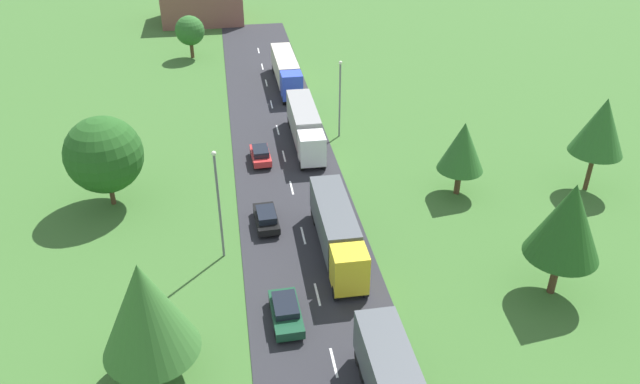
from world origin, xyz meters
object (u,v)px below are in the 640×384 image
Objects in this scene: truck_third at (305,125)px; distant_building at (202,0)px; tree_elm at (568,221)px; tree_ash at (190,31)px; truck_fourth at (286,70)px; lamppost_second at (219,201)px; truck_second at (337,230)px; car_third at (286,312)px; tree_oak at (104,155)px; tree_maple at (145,309)px; tree_lime at (463,147)px; lamppost_third at (340,95)px; car_fifth at (261,155)px; car_fourth at (266,218)px; tree_birch at (601,126)px.

truck_third is 49.67m from distant_building.
tree_ash is at bearing 114.96° from tree_elm.
lamppost_second is (-8.80, -34.46, 2.89)m from truck_fourth.
lamppost_second is at bearing 173.62° from truck_second.
tree_elm reaches higher than car_third.
tree_oak is at bearing 151.89° from tree_elm.
truck_third is 32.19m from tree_maple.
truck_second is at bearing -6.38° from lamppost_second.
lamppost_third is at bearing 122.00° from tree_lime.
tree_maple reaches higher than truck_second.
tree_elm is (18.67, -22.53, 5.17)m from car_fifth.
truck_fourth is (0.21, 35.42, -0.03)m from truck_second.
truck_second reaches higher than car_fourth.
tree_ash is at bearing 111.96° from truck_third.
tree_elm reaches higher than car_fourth.
truck_fourth reaches higher than car_fourth.
tree_maple is 77.91m from distant_building.
truck_second is 14.27m from tree_lime.
distant_building is (2.72, 77.84, -2.13)m from tree_maple.
tree_oak is 42.06m from tree_birch.
lamppost_third reaches higher than truck_second.
tree_maple reaches higher than tree_ash.
tree_oak is 0.91× the size of tree_elm.
lamppost_second reaches higher than lamppost_third.
tree_ash reaches higher than truck_fourth.
distant_building is (-10.30, 48.58, 1.12)m from truck_third.
car_third is (-4.70, -6.95, -1.29)m from truck_second.
tree_elm is at bearing -0.11° from car_third.
truck_second is 49.71m from tree_ash.
tree_oak is at bearing 156.36° from car_fourth.
car_third is at bearing 23.48° from tree_maple.
tree_lime reaches higher than car_fourth.
car_fifth is at bearing -83.97° from distant_building.
tree_birch reaches higher than tree_maple.
tree_maple is at bearing -118.89° from lamppost_third.
car_fifth is 0.68× the size of tree_ash.
truck_fourth is at bearing -72.16° from distant_building.
tree_ash is (-3.08, 47.33, -1.16)m from lamppost_second.
lamppost_second reaches higher than truck_fourth.
tree_ash is at bearing -94.76° from distant_building.
car_fourth is 63.18m from distant_building.
tree_elm reaches higher than tree_ash.
lamppost_second is 66.46m from distant_building.
tree_birch is at bearing 23.83° from car_third.
car_third is 22.49m from car_fifth.
tree_maple reaches higher than car_fourth.
lamppost_third is 15.44m from tree_lime.
tree_birch is at bearing 52.08° from tree_elm.
car_fifth is at bearing 161.02° from tree_birch.
lamppost_third is (4.04, 20.03, 2.47)m from truck_second.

